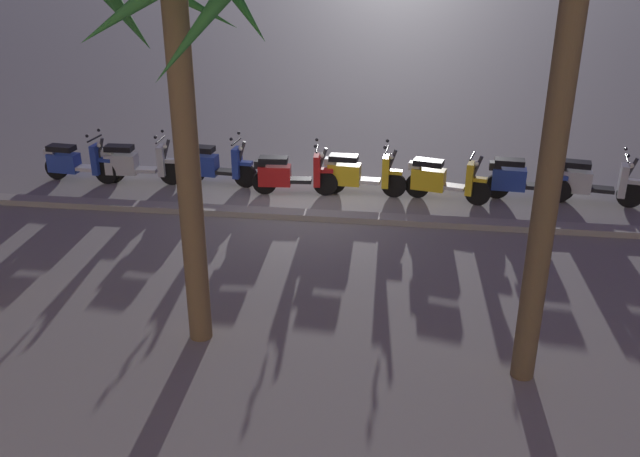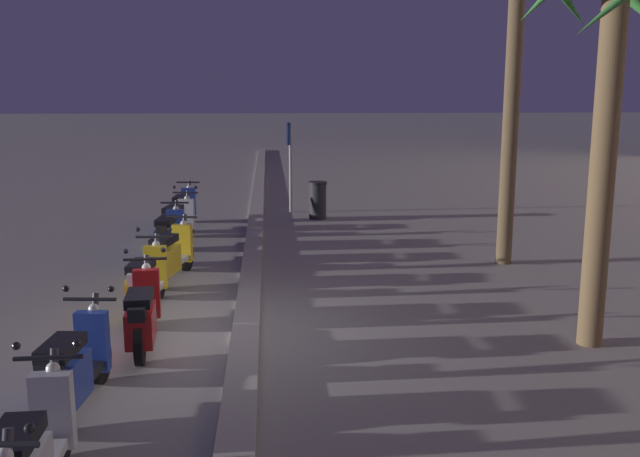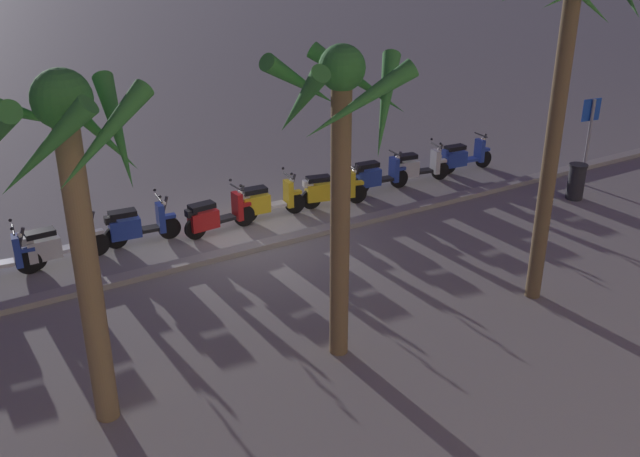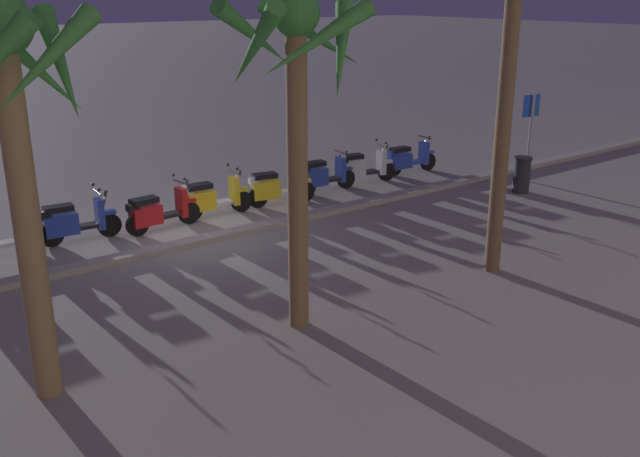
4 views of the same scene
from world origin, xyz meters
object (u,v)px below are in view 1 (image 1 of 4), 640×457
at_px(scooter_silver_mid_centre, 134,163).
at_px(scooter_red_gap_after_mid, 288,174).
at_px(scooter_silver_mid_front, 589,181).
at_px(scooter_yellow_second_in_line, 357,174).
at_px(scooter_blue_tail_end, 75,162).
at_px(scooter_yellow_last_in_row, 441,179).
at_px(scooter_blue_lead_nearest, 213,165).
at_px(palm_tree_by_mall_entrance, 179,54).
at_px(scooter_blue_mid_rear, 521,179).

bearing_deg(scooter_silver_mid_centre, scooter_red_gap_after_mid, 176.21).
bearing_deg(scooter_silver_mid_front, scooter_yellow_second_in_line, 1.75).
distance_m(scooter_silver_mid_front, scooter_blue_tail_end, 11.05).
xyz_separation_m(scooter_silver_mid_front, scooter_yellow_second_in_line, (4.74, 0.14, -0.01)).
height_order(scooter_red_gap_after_mid, scooter_silver_mid_centre, same).
xyz_separation_m(scooter_yellow_last_in_row, scooter_silver_mid_centre, (6.68, -0.15, 0.01)).
height_order(scooter_blue_lead_nearest, scooter_silver_mid_centre, same).
bearing_deg(scooter_red_gap_after_mid, scooter_blue_lead_nearest, -12.23).
relative_size(scooter_yellow_second_in_line, palm_tree_by_mall_entrance, 0.35).
distance_m(scooter_red_gap_after_mid, scooter_blue_tail_end, 4.87).
distance_m(scooter_silver_mid_centre, palm_tree_by_mall_entrance, 7.54).
distance_m(scooter_yellow_last_in_row, palm_tree_by_mall_entrance, 7.50).
distance_m(scooter_yellow_second_in_line, scooter_blue_tail_end, 6.31).
bearing_deg(scooter_yellow_second_in_line, scooter_yellow_last_in_row, 176.43).
height_order(scooter_silver_mid_front, scooter_blue_lead_nearest, same).
bearing_deg(scooter_blue_mid_rear, scooter_blue_tail_end, 0.75).
bearing_deg(scooter_blue_lead_nearest, scooter_blue_mid_rear, 179.57).
relative_size(scooter_blue_mid_rear, scooter_silver_mid_centre, 0.94).
distance_m(scooter_blue_lead_nearest, palm_tree_by_mall_entrance, 7.09).
relative_size(scooter_yellow_second_in_line, scooter_red_gap_after_mid, 0.99).
bearing_deg(scooter_yellow_second_in_line, scooter_red_gap_after_mid, 7.58).
bearing_deg(scooter_silver_mid_centre, scooter_yellow_second_in_line, 179.56).
xyz_separation_m(scooter_silver_mid_centre, scooter_blue_tail_end, (1.38, 0.03, -0.02)).
xyz_separation_m(scooter_yellow_second_in_line, palm_tree_by_mall_entrance, (1.67, 5.86, 3.40)).
xyz_separation_m(scooter_blue_lead_nearest, palm_tree_by_mall_entrance, (-1.52, 6.04, 3.39)).
height_order(scooter_silver_mid_centre, scooter_blue_tail_end, same).
xyz_separation_m(scooter_blue_mid_rear, scooter_yellow_second_in_line, (3.39, 0.13, -0.00)).
distance_m(scooter_yellow_last_in_row, scooter_blue_tail_end, 8.06).
xyz_separation_m(scooter_yellow_last_in_row, scooter_red_gap_after_mid, (3.20, 0.08, -0.01)).
distance_m(scooter_silver_mid_front, scooter_yellow_second_in_line, 4.74).
height_order(scooter_yellow_last_in_row, scooter_red_gap_after_mid, scooter_red_gap_after_mid).
bearing_deg(scooter_red_gap_after_mid, scooter_yellow_second_in_line, -172.42).
xyz_separation_m(scooter_yellow_last_in_row, palm_tree_by_mall_entrance, (3.42, 5.75, 3.40)).
bearing_deg(palm_tree_by_mall_entrance, scooter_red_gap_after_mid, -92.25).
xyz_separation_m(scooter_silver_mid_front, scooter_blue_mid_rear, (1.35, 0.01, -0.00)).
height_order(scooter_blue_mid_rear, scooter_blue_lead_nearest, scooter_blue_lead_nearest).
height_order(scooter_silver_mid_front, palm_tree_by_mall_entrance, palm_tree_by_mall_entrance).
bearing_deg(scooter_blue_lead_nearest, scooter_red_gap_after_mid, 167.77).
height_order(scooter_silver_mid_front, scooter_red_gap_after_mid, same).
bearing_deg(scooter_yellow_second_in_line, scooter_silver_mid_centre, -0.44).
height_order(scooter_red_gap_after_mid, scooter_blue_tail_end, same).
bearing_deg(scooter_red_gap_after_mid, scooter_yellow_last_in_row, -178.51).
distance_m(scooter_red_gap_after_mid, scooter_silver_mid_centre, 3.49).
distance_m(scooter_red_gap_after_mid, scooter_blue_lead_nearest, 1.78).
relative_size(scooter_yellow_last_in_row, palm_tree_by_mall_entrance, 0.34).
distance_m(scooter_blue_mid_rear, scooter_blue_lead_nearest, 6.58).
xyz_separation_m(scooter_blue_mid_rear, scooter_yellow_last_in_row, (1.64, 0.24, -0.01)).
xyz_separation_m(scooter_red_gap_after_mid, scooter_blue_lead_nearest, (1.74, -0.38, 0.01)).
height_order(scooter_blue_lead_nearest, palm_tree_by_mall_entrance, palm_tree_by_mall_entrance).
relative_size(scooter_silver_mid_front, scooter_yellow_second_in_line, 1.01).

